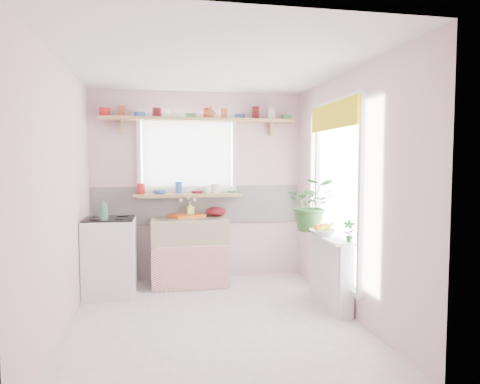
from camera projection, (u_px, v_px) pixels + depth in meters
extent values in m
plane|color=white|center=(214.00, 320.00, 4.25)|extent=(3.20, 3.20, 0.00)
plane|color=white|center=(213.00, 64.00, 4.08)|extent=(3.20, 3.20, 0.00)
plane|color=beige|center=(199.00, 186.00, 5.73)|extent=(2.80, 0.00, 2.80)
plane|color=beige|center=(245.00, 215.00, 2.59)|extent=(2.80, 0.00, 2.80)
plane|color=beige|center=(61.00, 197.00, 3.91)|extent=(0.00, 3.20, 3.20)
plane|color=beige|center=(348.00, 193.00, 4.42)|extent=(0.00, 3.20, 3.20)
cube|color=white|center=(199.00, 205.00, 5.74)|extent=(2.74, 0.03, 0.50)
cube|color=#C68092|center=(199.00, 219.00, 5.75)|extent=(2.74, 0.02, 0.12)
cube|color=white|center=(187.00, 156.00, 5.67)|extent=(1.20, 0.01, 1.00)
cube|color=white|center=(188.00, 156.00, 5.61)|extent=(1.15, 0.02, 0.95)
cube|color=white|center=(339.00, 192.00, 4.61)|extent=(0.01, 1.10, 1.90)
cube|color=yellow|center=(333.00, 116.00, 4.54)|extent=(0.03, 1.20, 0.28)
cube|color=white|center=(190.00, 263.00, 5.48)|extent=(0.85, 0.55, 0.55)
cube|color=#C8433A|center=(191.00, 269.00, 5.20)|extent=(0.95, 0.02, 0.53)
cube|color=#BEAF8B|center=(189.00, 230.00, 5.45)|extent=(0.95, 0.55, 0.30)
cylinder|color=silver|center=(188.00, 198.00, 5.67)|extent=(0.03, 0.22, 0.03)
cube|color=white|center=(110.00, 257.00, 5.05)|extent=(0.58, 0.58, 0.90)
cube|color=black|center=(109.00, 219.00, 5.02)|extent=(0.56, 0.56, 0.02)
cylinder|color=black|center=(95.00, 219.00, 4.85)|extent=(0.14, 0.14, 0.01)
cylinder|color=black|center=(121.00, 219.00, 4.90)|extent=(0.14, 0.14, 0.01)
cylinder|color=black|center=(99.00, 216.00, 5.13)|extent=(0.14, 0.14, 0.01)
cylinder|color=black|center=(123.00, 216.00, 5.18)|extent=(0.14, 0.14, 0.01)
cube|color=white|center=(330.00, 272.00, 4.66)|extent=(0.15, 0.90, 0.75)
cube|color=white|center=(328.00, 237.00, 4.63)|extent=(0.22, 0.95, 0.03)
cube|color=tan|center=(188.00, 195.00, 5.59)|extent=(1.40, 0.22, 0.04)
cube|color=tan|center=(199.00, 120.00, 5.54)|extent=(2.52, 0.24, 0.04)
cylinder|color=red|center=(104.00, 111.00, 5.32)|extent=(0.11, 0.11, 0.12)
cylinder|color=#A55133|center=(122.00, 112.00, 5.36)|extent=(0.11, 0.11, 0.12)
cylinder|color=#3359A5|center=(140.00, 115.00, 5.40)|extent=(0.11, 0.11, 0.06)
cylinder|color=#590F14|center=(157.00, 113.00, 5.44)|extent=(0.11, 0.11, 0.12)
cylinder|color=silver|center=(174.00, 113.00, 5.48)|extent=(0.11, 0.11, 0.12)
cylinder|color=#3F7F4C|center=(191.00, 116.00, 5.52)|extent=(0.11, 0.11, 0.06)
cylinder|color=red|center=(207.00, 114.00, 5.56)|extent=(0.11, 0.11, 0.12)
cylinder|color=#A55133|center=(224.00, 114.00, 5.60)|extent=(0.11, 0.11, 0.12)
cylinder|color=#3359A5|center=(240.00, 117.00, 5.64)|extent=(0.11, 0.11, 0.06)
cylinder|color=#590F14|center=(256.00, 115.00, 5.68)|extent=(0.11, 0.11, 0.12)
cylinder|color=silver|center=(271.00, 115.00, 5.71)|extent=(0.11, 0.11, 0.12)
cylinder|color=#3F7F4C|center=(287.00, 118.00, 5.76)|extent=(0.11, 0.11, 0.06)
cylinder|color=red|center=(139.00, 189.00, 5.48)|extent=(0.11, 0.11, 0.12)
cylinder|color=#A55133|center=(159.00, 189.00, 5.52)|extent=(0.11, 0.11, 0.12)
cylinder|color=#3359A5|center=(179.00, 191.00, 5.57)|extent=(0.11, 0.11, 0.06)
cylinder|color=#590F14|center=(198.00, 189.00, 5.61)|extent=(0.11, 0.11, 0.12)
cylinder|color=silver|center=(216.00, 189.00, 5.66)|extent=(0.11, 0.11, 0.12)
cylinder|color=#3F7F4C|center=(235.00, 191.00, 5.70)|extent=(0.11, 0.11, 0.06)
cube|color=orange|center=(187.00, 216.00, 5.58)|extent=(0.50, 0.45, 0.04)
ellipsoid|color=maroon|center=(216.00, 211.00, 5.70)|extent=(0.30, 0.30, 0.12)
imported|color=#2F6829|center=(311.00, 205.00, 4.94)|extent=(0.67, 0.63, 0.61)
imported|color=silver|center=(322.00, 233.00, 4.62)|extent=(0.33, 0.33, 0.07)
imported|color=#255E26|center=(349.00, 231.00, 4.24)|extent=(0.14, 0.12, 0.22)
imported|color=#D3E967|center=(190.00, 209.00, 5.63)|extent=(0.12, 0.12, 0.20)
imported|color=white|center=(207.00, 190.00, 5.58)|extent=(0.14, 0.14, 0.09)
imported|color=#375FB3|center=(160.00, 192.00, 5.47)|extent=(0.22, 0.22, 0.05)
imported|color=#95532E|center=(211.00, 112.00, 5.50)|extent=(0.15, 0.15, 0.15)
imported|color=#3D7A54|center=(103.00, 209.00, 4.78)|extent=(0.13, 0.13, 0.26)
sphere|color=orange|center=(322.00, 227.00, 4.62)|extent=(0.08, 0.08, 0.08)
sphere|color=orange|center=(326.00, 227.00, 4.66)|extent=(0.08, 0.08, 0.08)
sphere|color=orange|center=(317.00, 227.00, 4.63)|extent=(0.08, 0.08, 0.08)
cylinder|color=yellow|center=(326.00, 227.00, 4.57)|extent=(0.18, 0.04, 0.10)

